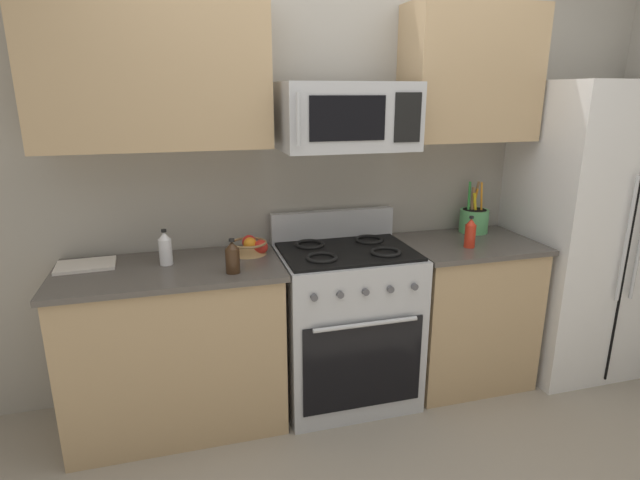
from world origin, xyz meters
The scene contains 16 objects.
ground_plane centered at (0.00, 0.00, 0.00)m, with size 16.00×16.00×0.00m, color gray.
wall_back centered at (0.00, 1.06, 1.30)m, with size 8.00×0.10×2.60m, color #9E998E.
counter_left centered at (-0.96, 0.69, 0.46)m, with size 1.14×0.60×0.91m.
range_oven centered at (0.00, 0.69, 0.47)m, with size 0.76×0.64×1.09m.
counter_right centered at (0.78, 0.69, 0.46)m, with size 0.78×0.60×0.91m.
refrigerator centered at (1.60, 0.67, 0.92)m, with size 0.82×0.71×1.84m.
microwave centered at (0.00, 0.72, 1.65)m, with size 0.71×0.44×0.35m.
upper_cabinets_left centered at (-0.97, 0.84, 1.87)m, with size 1.13×0.34×0.75m.
upper_cabinets_right centered at (0.79, 0.84, 1.87)m, with size 0.77×0.34×0.75m.
utensil_crock centered at (0.92, 0.88, 0.99)m, with size 0.18×0.18×0.33m.
fruit_basket centered at (-0.53, 0.81, 0.95)m, with size 0.20×0.20×0.10m.
apple_loose centered at (-0.47, 0.79, 0.95)m, with size 0.08×0.08×0.08m, color red.
cutting_board centered at (-1.37, 0.82, 0.92)m, with size 0.29×0.20×0.02m, color silver.
bottle_vinegar centered at (-0.97, 0.74, 1.00)m, with size 0.07×0.07×0.19m.
bottle_soy centered at (-0.65, 0.52, 0.99)m, with size 0.07×0.07×0.17m.
bottle_hot_sauce centered at (0.72, 0.59, 0.99)m, with size 0.06×0.06×0.18m.
Camera 1 is at (-0.88, -1.89, 1.77)m, focal length 28.47 mm.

